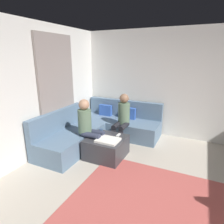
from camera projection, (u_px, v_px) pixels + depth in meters
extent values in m
cube|color=silver|center=(197.00, 86.00, 4.58)|extent=(6.00, 0.12, 2.70)
cube|color=silver|center=(0.00, 99.00, 3.24)|extent=(0.12, 6.00, 2.70)
cube|color=gray|center=(58.00, 92.00, 4.35)|extent=(0.06, 1.10, 2.50)
cube|color=#AD4C47|center=(160.00, 214.00, 2.58)|extent=(2.60, 2.20, 0.01)
cube|color=slate|center=(119.00, 127.00, 5.17)|extent=(2.10, 0.85, 0.42)
cube|color=slate|center=(124.00, 108.00, 5.35)|extent=(2.10, 0.14, 0.45)
cube|color=slate|center=(71.00, 141.00, 4.32)|extent=(0.85, 1.70, 0.42)
cube|color=slate|center=(57.00, 120.00, 4.34)|extent=(0.14, 1.70, 0.45)
cube|color=#3359B2|center=(106.00, 111.00, 5.43)|extent=(0.36, 0.12, 0.36)
cube|color=#3359B2|center=(129.00, 114.00, 5.15)|extent=(0.36, 0.12, 0.36)
cube|color=#333338|center=(106.00, 147.00, 4.02)|extent=(0.76, 0.76, 0.42)
cube|color=white|center=(108.00, 140.00, 3.81)|extent=(0.44, 0.36, 0.04)
cylinder|color=#334C72|center=(101.00, 131.00, 4.20)|extent=(0.08, 0.08, 0.10)
cube|color=white|center=(118.00, 135.00, 4.08)|extent=(0.05, 0.15, 0.02)
cylinder|color=black|center=(121.00, 140.00, 4.35)|extent=(0.12, 0.12, 0.42)
cylinder|color=black|center=(113.00, 139.00, 4.42)|extent=(0.12, 0.12, 0.42)
cylinder|color=black|center=(124.00, 126.00, 4.45)|extent=(0.12, 0.40, 0.12)
cylinder|color=black|center=(117.00, 125.00, 4.52)|extent=(0.12, 0.40, 0.12)
cylinder|color=#597259|center=(124.00, 113.00, 4.59)|extent=(0.28, 0.28, 0.50)
sphere|color=#8C664C|center=(124.00, 98.00, 4.48)|extent=(0.22, 0.22, 0.22)
cylinder|color=#2D3347|center=(104.00, 146.00, 4.09)|extent=(0.12, 0.12, 0.42)
cylinder|color=#2D3347|center=(100.00, 149.00, 3.93)|extent=(0.12, 0.12, 0.42)
cylinder|color=#2D3347|center=(95.00, 132.00, 4.09)|extent=(0.40, 0.12, 0.12)
cylinder|color=#2D3347|center=(91.00, 135.00, 3.94)|extent=(0.40, 0.12, 0.12)
cylinder|color=#597259|center=(85.00, 121.00, 4.03)|extent=(0.28, 0.28, 0.50)
sphere|color=tan|center=(84.00, 105.00, 3.92)|extent=(0.22, 0.22, 0.22)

